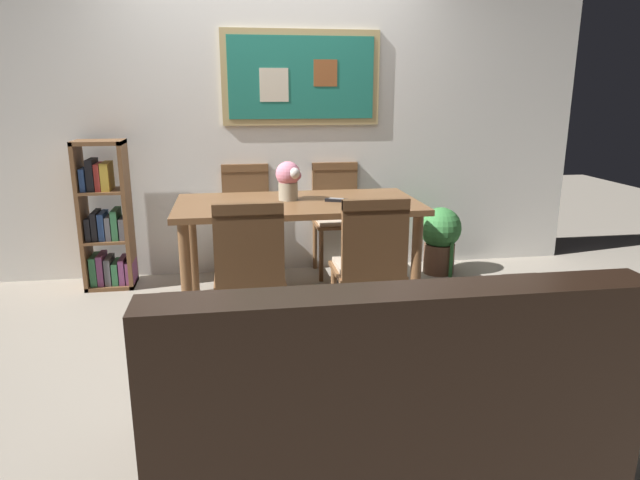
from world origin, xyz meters
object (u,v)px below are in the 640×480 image
at_px(dining_table, 298,215).
at_px(leather_couch, 380,392).
at_px(bookshelf, 106,223).
at_px(flower_vase, 288,178).
at_px(dining_chair_far_right, 337,209).
at_px(dining_chair_near_left, 249,265).
at_px(dining_chair_far_left, 247,212).
at_px(potted_ivy, 440,237).
at_px(tv_remote, 336,200).
at_px(dining_chair_near_right, 370,259).

xyz_separation_m(dining_table, leather_couch, (0.12, -1.80, -0.35)).
relative_size(bookshelf, flower_vase, 4.22).
bearing_deg(bookshelf, dining_chair_far_right, 3.24).
bearing_deg(dining_chair_near_left, dining_chair_far_left, 88.81).
distance_m(dining_table, potted_ivy, 1.40).
distance_m(dining_chair_far_right, flower_vase, 0.88).
bearing_deg(dining_chair_far_left, potted_ivy, -6.77).
xyz_separation_m(dining_chair_far_left, potted_ivy, (1.58, -0.19, -0.23)).
xyz_separation_m(leather_couch, flower_vase, (-0.17, 1.87, 0.59)).
relative_size(dining_chair_near_left, bookshelf, 0.80).
bearing_deg(flower_vase, dining_chair_near_left, -111.35).
bearing_deg(tv_remote, dining_table, 169.51).
bearing_deg(leather_couch, tv_remote, 85.26).
xyz_separation_m(dining_chair_near_left, flower_vase, (0.31, 0.79, 0.36)).
relative_size(bookshelf, potted_ivy, 2.02).
relative_size(dining_chair_near_right, potted_ivy, 1.62).
xyz_separation_m(dining_chair_near_left, dining_chair_near_right, (0.70, 0.01, 0.00)).
bearing_deg(dining_chair_near_right, potted_ivy, 53.72).
xyz_separation_m(dining_chair_far_left, dining_chair_near_right, (0.67, -1.43, 0.00)).
xyz_separation_m(dining_table, dining_chair_near_right, (0.34, -0.71, -0.12)).
xyz_separation_m(dining_chair_near_right, bookshelf, (-1.74, 1.33, -0.03)).
bearing_deg(dining_chair_far_right, dining_chair_near_left, -118.28).
bearing_deg(dining_table, dining_chair_far_right, 60.24).
relative_size(leather_couch, bookshelf, 1.59).
height_order(dining_table, dining_chair_far_left, dining_chair_far_left).
bearing_deg(dining_table, potted_ivy, 22.85).
xyz_separation_m(dining_chair_far_right, potted_ivy, (0.84, -0.19, -0.23)).
xyz_separation_m(dining_chair_far_right, flower_vase, (-0.46, -0.65, 0.36)).
relative_size(dining_chair_far_left, tv_remote, 5.66).
height_order(dining_chair_far_right, dining_chair_far_left, same).
relative_size(leather_couch, tv_remote, 11.19).
height_order(dining_chair_far_right, dining_chair_near_left, same).
relative_size(dining_chair_near_left, tv_remote, 5.66).
height_order(dining_chair_near_left, bookshelf, bookshelf).
height_order(dining_chair_far_right, leather_couch, dining_chair_far_right).
bearing_deg(flower_vase, dining_table, -49.77).
bearing_deg(bookshelf, dining_chair_near_right, -37.24).
height_order(dining_table, dining_chair_near_left, dining_chair_near_left).
bearing_deg(dining_chair_near_left, flower_vase, 68.65).
height_order(dining_chair_far_right, flower_vase, flower_vase).
bearing_deg(potted_ivy, dining_chair_far_left, 173.23).
distance_m(dining_chair_far_right, dining_chair_near_right, 1.43).
distance_m(dining_chair_far_left, potted_ivy, 1.61).
xyz_separation_m(dining_table, dining_chair_far_left, (-0.33, 0.71, -0.12)).
xyz_separation_m(dining_table, flower_vase, (-0.06, 0.07, 0.25)).
xyz_separation_m(dining_chair_far_right, dining_chair_far_left, (-0.74, 0.00, 0.00)).
xyz_separation_m(dining_table, dining_chair_near_left, (-0.36, -0.72, -0.12)).
height_order(dining_chair_far_left, flower_vase, flower_vase).
relative_size(dining_chair_near_right, tv_remote, 5.66).
bearing_deg(dining_chair_far_right, bookshelf, -176.76).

